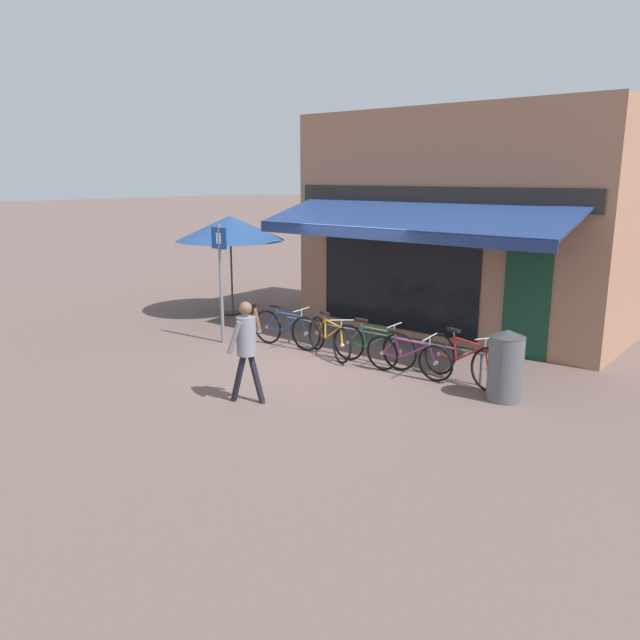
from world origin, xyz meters
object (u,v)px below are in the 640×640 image
(parking_sign, at_px, (221,271))
(litter_bin, at_px, (506,365))
(bicycle_blue, at_px, (286,329))
(bicycle_green, at_px, (373,345))
(cafe_parasol, at_px, (230,228))
(bicycle_orange, at_px, (329,338))
(pedestrian_adult, at_px, (246,340))
(bicycle_purple, at_px, (408,356))
(bicycle_red, at_px, (463,360))

(parking_sign, bearing_deg, litter_bin, 4.13)
(bicycle_blue, distance_m, bicycle_green, 2.10)
(bicycle_blue, relative_size, cafe_parasol, 0.64)
(parking_sign, height_order, cafe_parasol, cafe_parasol)
(bicycle_orange, height_order, pedestrian_adult, pedestrian_adult)
(bicycle_green, relative_size, litter_bin, 1.59)
(bicycle_purple, bearing_deg, bicycle_red, 16.41)
(pedestrian_adult, bearing_deg, bicycle_orange, 95.22)
(bicycle_purple, height_order, parking_sign, parking_sign)
(bicycle_blue, bearing_deg, cafe_parasol, 150.81)
(bicycle_purple, height_order, litter_bin, litter_bin)
(pedestrian_adult, xyz_separation_m, parking_sign, (-2.97, 2.17, 0.52))
(bicycle_orange, height_order, litter_bin, litter_bin)
(bicycle_blue, height_order, cafe_parasol, cafe_parasol)
(pedestrian_adult, distance_m, litter_bin, 4.05)
(bicycle_blue, relative_size, bicycle_red, 0.95)
(bicycle_orange, bearing_deg, parking_sign, -140.86)
(bicycle_green, height_order, bicycle_purple, bicycle_green)
(bicycle_blue, distance_m, pedestrian_adult, 3.28)
(bicycle_purple, relative_size, bicycle_red, 0.96)
(bicycle_orange, xyz_separation_m, pedestrian_adult, (0.60, -2.80, 0.62))
(parking_sign, bearing_deg, pedestrian_adult, -36.21)
(litter_bin, bearing_deg, bicycle_red, 156.99)
(bicycle_blue, xyz_separation_m, bicycle_green, (2.10, 0.09, -0.00))
(bicycle_purple, height_order, pedestrian_adult, pedestrian_adult)
(bicycle_green, distance_m, bicycle_red, 1.74)
(bicycle_green, bearing_deg, parking_sign, -172.05)
(bicycle_red, relative_size, litter_bin, 1.58)
(bicycle_orange, relative_size, bicycle_red, 0.92)
(bicycle_green, distance_m, pedestrian_adult, 2.93)
(bicycle_orange, bearing_deg, bicycle_blue, -152.79)
(cafe_parasol, bearing_deg, bicycle_blue, -24.69)
(bicycle_green, relative_size, pedestrian_adult, 1.12)
(bicycle_orange, relative_size, litter_bin, 1.44)
(cafe_parasol, bearing_deg, bicycle_green, -14.55)
(bicycle_orange, bearing_deg, bicycle_purple, 20.74)
(bicycle_red, bearing_deg, bicycle_blue, -160.29)
(bicycle_orange, distance_m, pedestrian_adult, 2.93)
(bicycle_orange, distance_m, bicycle_green, 1.02)
(bicycle_purple, relative_size, cafe_parasol, 0.64)
(bicycle_red, relative_size, parking_sign, 0.72)
(bicycle_orange, height_order, cafe_parasol, cafe_parasol)
(litter_bin, height_order, parking_sign, parking_sign)
(bicycle_blue, relative_size, bicycle_green, 0.95)
(bicycle_green, bearing_deg, pedestrian_adult, -101.48)
(litter_bin, bearing_deg, pedestrian_adult, -139.62)
(bicycle_red, bearing_deg, bicycle_orange, -159.99)
(bicycle_blue, relative_size, bicycle_purple, 1.00)
(bicycle_orange, bearing_deg, pedestrian_adult, -53.71)
(bicycle_purple, bearing_deg, bicycle_orange, 174.07)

